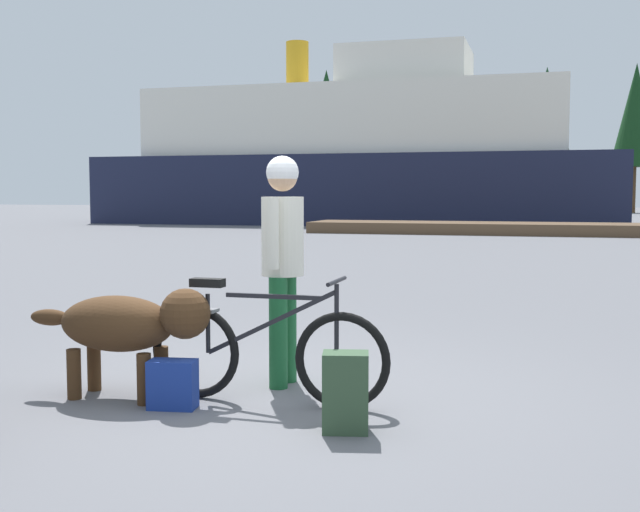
% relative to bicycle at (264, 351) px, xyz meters
% --- Properties ---
extents(ground_plane, '(160.00, 160.00, 0.00)m').
position_rel_bicycle_xyz_m(ground_plane, '(-0.07, 0.18, -0.37)').
color(ground_plane, slate).
extents(bicycle, '(1.75, 0.44, 0.89)m').
position_rel_bicycle_xyz_m(bicycle, '(0.00, 0.00, 0.00)').
color(bicycle, black).
rests_on(bicycle, ground_plane).
extents(person_cyclist, '(0.32, 0.53, 1.74)m').
position_rel_bicycle_xyz_m(person_cyclist, '(-0.05, 0.54, 0.69)').
color(person_cyclist, '#19592D').
rests_on(person_cyclist, ground_plane).
extents(dog, '(1.42, 0.47, 0.81)m').
position_rel_bicycle_xyz_m(dog, '(-0.97, -0.14, 0.16)').
color(dog, '#472D19').
rests_on(dog, ground_plane).
extents(backpack, '(0.32, 0.26, 0.49)m').
position_rel_bicycle_xyz_m(backpack, '(0.70, -0.48, -0.12)').
color(backpack, '#334C33').
rests_on(backpack, ground_plane).
extents(handbag_pannier, '(0.34, 0.23, 0.33)m').
position_rel_bicycle_xyz_m(handbag_pannier, '(-0.55, -0.30, -0.20)').
color(handbag_pannier, navy).
rests_on(handbag_pannier, ground_plane).
extents(dock_pier, '(12.75, 2.78, 0.40)m').
position_rel_bicycle_xyz_m(dock_pier, '(-0.21, 23.76, -0.17)').
color(dock_pier, brown).
rests_on(dock_pier, ground_plane).
extents(ferry_boat, '(24.30, 7.65, 8.78)m').
position_rel_bicycle_xyz_m(ferry_boat, '(-6.94, 31.93, 2.73)').
color(ferry_boat, '#191E38').
rests_on(ferry_boat, ground_plane).
extents(sailboat_moored, '(8.28, 2.32, 7.77)m').
position_rel_bicycle_xyz_m(sailboat_moored, '(-10.05, 32.53, 0.12)').
color(sailboat_moored, silver).
rests_on(sailboat_moored, ground_plane).
extents(pine_tree_far_left, '(3.68, 3.68, 10.02)m').
position_rel_bicycle_xyz_m(pine_tree_far_left, '(-13.10, 48.37, 6.15)').
color(pine_tree_far_left, '#4C331E').
rests_on(pine_tree_far_left, ground_plane).
extents(pine_tree_center, '(4.30, 4.30, 9.85)m').
position_rel_bicycle_xyz_m(pine_tree_center, '(1.70, 50.18, 5.57)').
color(pine_tree_center, '#4C331E').
rests_on(pine_tree_center, ground_plane).
extents(pine_tree_mid_back, '(3.41, 3.41, 10.94)m').
position_rel_bicycle_xyz_m(pine_tree_mid_back, '(7.97, 57.19, 6.78)').
color(pine_tree_mid_back, '#4C331E').
rests_on(pine_tree_mid_back, ground_plane).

